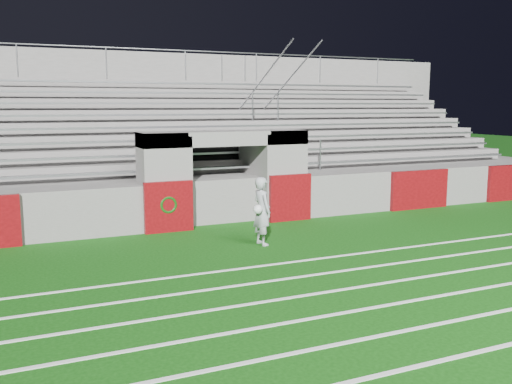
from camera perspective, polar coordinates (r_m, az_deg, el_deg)
name	(u,v)px	position (r m, az deg, el deg)	size (l,w,h in m)	color
ground	(280,250)	(13.21, 2.45, -5.85)	(90.00, 90.00, 0.00)	#0D430B
field_markings	(429,326)	(9.24, 16.94, -12.68)	(28.00, 8.09, 0.01)	white
stadium_structure	(179,157)	(20.30, -7.75, 3.45)	(26.00, 8.48, 5.42)	slate
goalkeeper_with_ball	(262,211)	(13.56, 0.59, -1.91)	(0.53, 0.63, 1.64)	#9FA3A8
hose_coil	(168,206)	(15.10, -8.78, -1.40)	(0.54, 0.15, 0.57)	#0D451A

